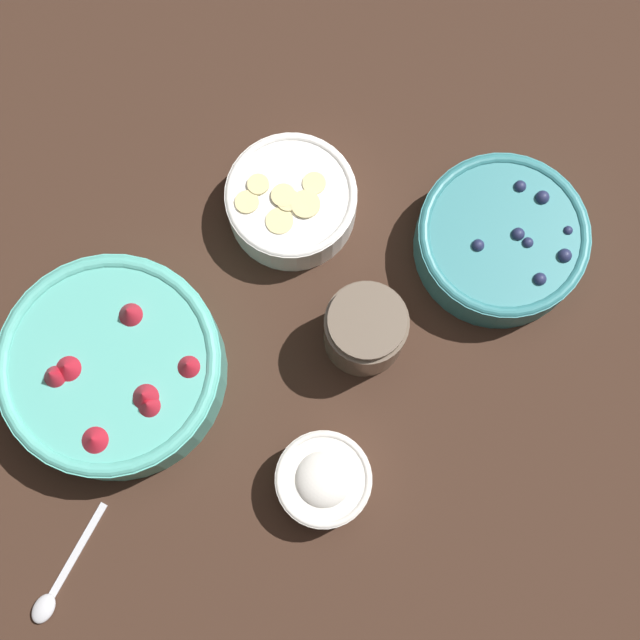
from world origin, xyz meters
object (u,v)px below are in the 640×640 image
bowl_strawberries (113,367)px  jar_chocolate (365,330)px  bowl_bananas (291,201)px  bowl_blueberries (501,239)px  bowl_cream (323,480)px

bowl_strawberries → jar_chocolate: (0.21, -0.18, -0.00)m
bowl_strawberries → bowl_bananas: size_ratio=1.61×
jar_chocolate → bowl_blueberries: bearing=-15.6°
bowl_blueberries → bowl_cream: 0.33m
bowl_strawberries → jar_chocolate: size_ratio=2.65×
bowl_blueberries → jar_chocolate: 0.19m
bowl_bananas → bowl_cream: same height
bowl_blueberries → jar_chocolate: (-0.18, 0.05, 0.01)m
bowl_strawberries → bowl_cream: (0.05, -0.25, -0.01)m
bowl_bananas → bowl_cream: size_ratio=1.46×
bowl_bananas → bowl_cream: (-0.21, -0.23, -0.00)m
bowl_bananas → jar_chocolate: (-0.06, -0.16, 0.01)m
bowl_cream → jar_chocolate: jar_chocolate is taller
bowl_strawberries → bowl_blueberries: (0.38, -0.23, -0.01)m
bowl_bananas → jar_chocolate: 0.17m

